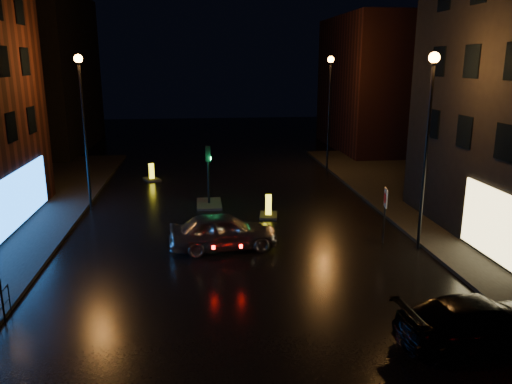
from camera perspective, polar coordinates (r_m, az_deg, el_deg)
The scene contains 12 objects.
ground at distance 15.97m, azimuth 0.35°, elevation -15.34°, with size 120.00×120.00×0.00m, color black.
building_far_left at distance 50.80m, azimuth -23.54°, elevation 12.36°, with size 8.00×16.00×14.00m, color black.
building_far_right at distance 48.72m, azimuth 13.74°, elevation 11.91°, with size 8.00×14.00×12.00m, color black.
street_lamp_lfar at distance 28.50m, azimuth -19.21°, elevation 8.98°, with size 0.44×0.44×8.37m.
street_lamp_rnear at distance 22.02m, azimuth 19.13°, elevation 7.54°, with size 0.44×0.44×8.37m.
street_lamp_rfar at distance 37.05m, azimuth 8.40°, elevation 10.75°, with size 0.44×0.44×8.37m.
traffic_signal at distance 28.73m, azimuth -5.40°, elevation -0.51°, with size 1.40×2.40×3.45m.
silver_hatchback at distance 21.93m, azimuth -3.74°, elevation -4.49°, with size 1.90×4.73×1.61m, color #97989E.
dark_sedan at distance 16.14m, azimuth 24.33°, elevation -13.48°, with size 2.03×4.98×1.45m, color black.
bollard_near at distance 26.54m, azimuth 1.43°, elevation -2.27°, with size 1.13×1.50×1.20m.
bollard_far at distance 35.46m, azimuth -11.82°, elevation 1.75°, with size 1.36×1.59×1.17m.
road_sign_right at distance 22.92m, azimuth 14.57°, elevation -1.19°, with size 0.18×0.62×2.55m.
Camera 1 is at (-1.68, -13.73, 7.98)m, focal length 35.00 mm.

